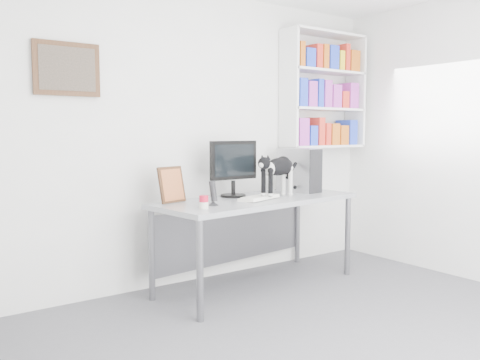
# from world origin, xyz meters

# --- Properties ---
(room) EXTENTS (4.01, 4.01, 2.70)m
(room) POSITION_xyz_m (0.00, 0.00, 1.35)
(room) COLOR #55555A
(room) RESTS_ON ground
(bookshelf) EXTENTS (1.03, 0.28, 1.24)m
(bookshelf) POSITION_xyz_m (1.40, 1.85, 1.85)
(bookshelf) COLOR white
(bookshelf) RESTS_ON room
(wall_art) EXTENTS (0.52, 0.04, 0.42)m
(wall_art) POSITION_xyz_m (-1.30, 1.97, 1.90)
(wall_art) COLOR #4B2E18
(wall_art) RESTS_ON room
(desk) EXTENTS (2.03, 0.99, 0.81)m
(desk) POSITION_xyz_m (0.22, 1.48, 0.41)
(desk) COLOR gray
(desk) RESTS_ON room
(monitor) EXTENTS (0.49, 0.24, 0.52)m
(monitor) POSITION_xyz_m (0.09, 1.68, 1.08)
(monitor) COLOR black
(monitor) RESTS_ON desk
(keyboard) EXTENTS (0.46, 0.30, 0.03)m
(keyboard) POSITION_xyz_m (0.16, 1.39, 0.83)
(keyboard) COLOR white
(keyboard) RESTS_ON desk
(pc_tower) EXTENTS (0.24, 0.45, 0.43)m
(pc_tower) POSITION_xyz_m (0.83, 1.61, 1.03)
(pc_tower) COLOR #BCBBC0
(pc_tower) RESTS_ON desk
(speaker) EXTENTS (0.12, 0.12, 0.21)m
(speaker) POSITION_xyz_m (-0.36, 1.32, 0.92)
(speaker) COLOR black
(speaker) RESTS_ON desk
(leaning_print) EXTENTS (0.27, 0.16, 0.32)m
(leaning_print) POSITION_xyz_m (-0.55, 1.66, 0.97)
(leaning_print) COLOR #4B2E18
(leaning_print) RESTS_ON desk
(soup_can) EXTENTS (0.10, 0.10, 0.10)m
(soup_can) POSITION_xyz_m (-0.51, 1.22, 0.87)
(soup_can) COLOR red
(soup_can) RESTS_ON desk
(cat) EXTENTS (0.63, 0.38, 0.38)m
(cat) POSITION_xyz_m (0.38, 1.39, 1.00)
(cat) COLOR black
(cat) RESTS_ON desk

